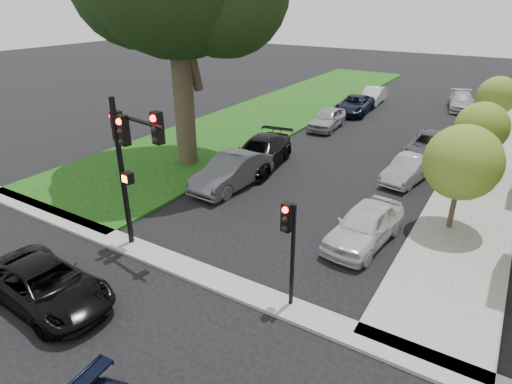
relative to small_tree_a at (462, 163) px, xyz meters
The scene contains 19 objects.
ground 11.89m from the small_tree_a, 122.50° to the right, with size 140.00×140.00×0.00m, color black.
grass_strip 21.04m from the small_tree_a, 136.81° to the left, with size 8.00×44.00×0.12m, color black.
sidewalk_right 14.55m from the small_tree_a, 87.79° to the left, with size 3.50×44.00×0.12m, color gray.
sidewalk_cross 10.30m from the small_tree_a, 128.73° to the right, with size 60.00×1.00×0.12m, color gray.
small_tree_a is the anchor object (origin of this frame).
small_tree_b 6.64m from the small_tree_a, 90.00° to the left, with size 2.58×2.58×3.87m.
small_tree_c 15.82m from the small_tree_a, 90.00° to the left, with size 2.53×2.53×3.80m.
traffic_signal_main 12.19m from the small_tree_a, 141.90° to the right, with size 2.73×0.72×5.58m.
traffic_signal_secondary 8.27m from the small_tree_a, 114.00° to the right, with size 0.44×0.35×3.44m.
car_cross_near 14.96m from the small_tree_a, 130.37° to the right, with size 2.16×4.68×1.30m, color black.
car_parked_0 4.37m from the small_tree_a, 132.89° to the right, with size 1.76×4.38×1.49m, color silver.
car_parked_1 5.43m from the small_tree_a, 122.76° to the left, with size 1.36×3.89×1.28m, color #999BA0.
car_parked_2 8.58m from the small_tree_a, 106.14° to the left, with size 2.56×5.55×1.54m, color #3F4247.
car_parked_4 22.07m from the small_tree_a, 97.13° to the left, with size 1.92×4.71×1.37m, color #999BA0.
car_parked_5 10.10m from the small_tree_a, behind, with size 1.70×4.87×1.61m, color #3F4247.
car_parked_6 10.46m from the small_tree_a, 168.84° to the left, with size 2.23×5.47×1.59m, color black.
car_parked_7 14.82m from the small_tree_a, 132.53° to the left, with size 1.72×4.26×1.45m, color #999BA0.
car_parked_8 18.87m from the small_tree_a, 121.49° to the left, with size 2.30×5.00×1.39m, color black.
car_parked_9 22.40m from the small_tree_a, 115.51° to the left, with size 1.46×4.19×1.38m, color silver.
Camera 1 is at (7.51, -7.14, 8.56)m, focal length 30.00 mm.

